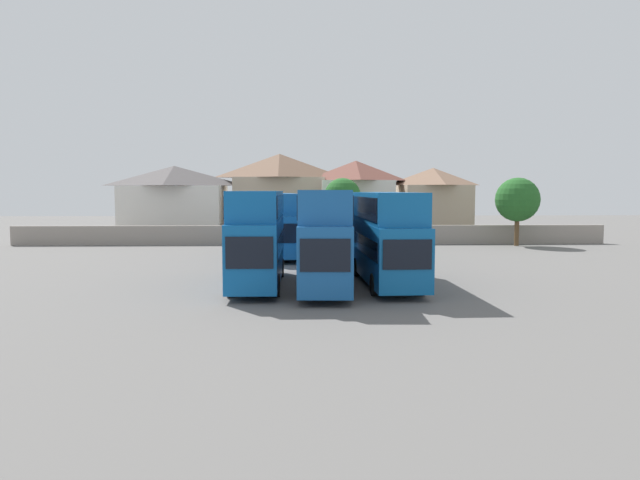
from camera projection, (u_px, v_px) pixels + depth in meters
ground at (314, 251)px, 49.39m from camera, size 140.00×140.00×0.00m
depot_boundary_wall at (312, 235)px, 55.66m from camera, size 56.00×0.50×1.80m
bus_1 at (258, 233)px, 31.32m from camera, size 2.55×10.34×5.07m
bus_2 at (325, 232)px, 31.16m from camera, size 2.97×11.92×5.12m
bus_3 at (386, 233)px, 31.75m from camera, size 2.87×10.72×5.00m
bus_4 at (280, 221)px, 45.48m from camera, size 3.35×11.09×4.87m
bus_5 at (328, 221)px, 45.38m from camera, size 2.85×11.11×4.94m
house_terrace_left at (175, 201)px, 63.77m from camera, size 11.09×7.86×7.75m
house_terrace_centre at (280, 195)px, 64.90m from camera, size 10.23×6.45×9.11m
house_terrace_right at (356, 198)px, 64.47m from camera, size 8.04×7.52×8.35m
house_terrace_far_right at (433, 202)px, 65.32m from camera, size 7.49×8.32×7.60m
tree_left_of_lot at (518, 200)px, 54.05m from camera, size 4.04×4.04×6.29m
tree_behind_wall at (342, 197)px, 57.96m from camera, size 3.65×3.65×6.33m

